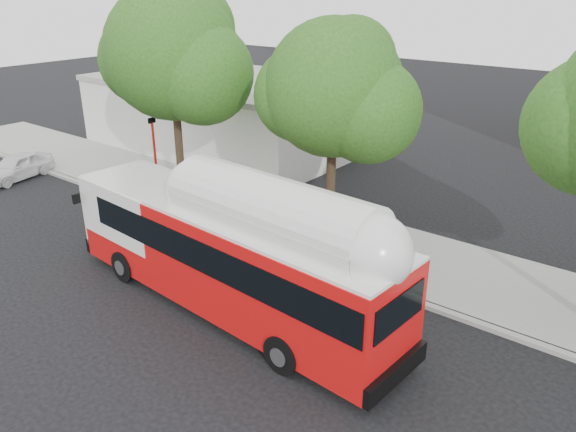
{
  "coord_description": "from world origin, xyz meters",
  "views": [
    {
      "loc": [
        10.19,
        -11.04,
        9.69
      ],
      "look_at": [
        -0.74,
        3.0,
        2.2
      ],
      "focal_mm": 35.0,
      "sensor_mm": 36.0,
      "label": 1
    }
  ],
  "objects": [
    {
      "name": "ground",
      "position": [
        0.0,
        0.0,
        0.0
      ],
      "size": [
        120.0,
        120.0,
        0.0
      ],
      "primitive_type": "plane",
      "color": "black",
      "rests_on": "ground"
    },
    {
      "name": "sidewalk",
      "position": [
        0.0,
        6.5,
        0.07
      ],
      "size": [
        60.0,
        5.0,
        0.15
      ],
      "primitive_type": "cube",
      "color": "gray",
      "rests_on": "ground"
    },
    {
      "name": "curb_strip",
      "position": [
        0.0,
        3.9,
        0.07
      ],
      "size": [
        60.0,
        0.3,
        0.15
      ],
      "primitive_type": "cube",
      "color": "gray",
      "rests_on": "ground"
    },
    {
      "name": "red_curb_segment",
      "position": [
        -3.0,
        3.9,
        0.08
      ],
      "size": [
        10.0,
        0.32,
        0.16
      ],
      "primitive_type": "cube",
      "color": "maroon",
      "rests_on": "ground"
    },
    {
      "name": "street_tree_left",
      "position": [
        -8.53,
        5.56,
        6.6
      ],
      "size": [
        6.67,
        5.8,
        9.74
      ],
      "color": "#2D2116",
      "rests_on": "ground"
    },
    {
      "name": "street_tree_mid",
      "position": [
        -0.59,
        6.06,
        5.91
      ],
      "size": [
        5.75,
        5.0,
        8.62
      ],
      "color": "#2D2116",
      "rests_on": "ground"
    },
    {
      "name": "parked_car",
      "position": [
        -18.32,
        2.4,
        0.67
      ],
      "size": [
        4.18,
        2.36,
        1.34
      ],
      "primitive_type": "imported",
      "rotation": [
        0.0,
        0.0,
        0.21
      ],
      "color": "silver",
      "rests_on": "ground"
    },
    {
      "name": "signal_pole",
      "position": [
        -9.52,
        4.5,
        2.12
      ],
      "size": [
        0.12,
        0.39,
        4.13
      ],
      "color": "#AA1612",
      "rests_on": "ground"
    },
    {
      "name": "transit_bus",
      "position": [
        -0.72,
        0.0,
        1.82
      ],
      "size": [
        13.3,
        3.52,
        3.89
      ],
      "rotation": [
        0.0,
        0.0,
        -0.07
      ],
      "color": "red",
      "rests_on": "ground"
    },
    {
      "name": "low_commercial_bldg",
      "position": [
        -14.0,
        14.0,
        2.15
      ],
      "size": [
        16.2,
        10.2,
        4.25
      ],
      "color": "silver",
      "rests_on": "ground"
    }
  ]
}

